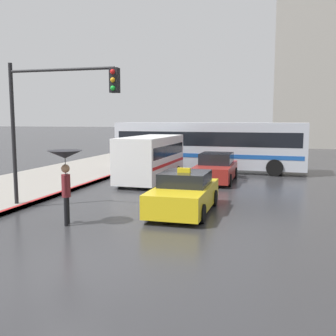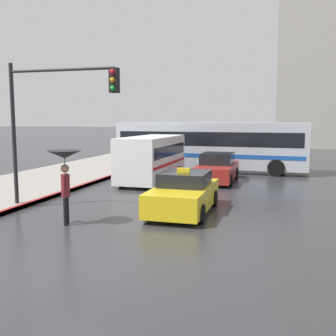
{
  "view_description": "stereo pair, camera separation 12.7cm",
  "coord_description": "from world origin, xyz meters",
  "px_view_note": "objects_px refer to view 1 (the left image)",
  "views": [
    {
      "loc": [
        4.21,
        -7.17,
        3.2
      ],
      "look_at": [
        0.36,
        6.82,
        1.4
      ],
      "focal_mm": 42.0,
      "sensor_mm": 36.0,
      "label": 1
    },
    {
      "loc": [
        4.33,
        -7.14,
        3.2
      ],
      "look_at": [
        0.36,
        6.82,
        1.4
      ],
      "focal_mm": 42.0,
      "sensor_mm": 36.0,
      "label": 2
    }
  ],
  "objects_px": {
    "sedan_red": "(216,169)",
    "traffic_light": "(55,106)",
    "ambulance_van": "(151,156)",
    "taxi": "(184,194)",
    "pedestrian_with_umbrella": "(65,164)",
    "city_bus": "(209,144)"
  },
  "relations": [
    {
      "from": "sedan_red",
      "to": "traffic_light",
      "type": "height_order",
      "value": "traffic_light"
    },
    {
      "from": "ambulance_van",
      "to": "taxi",
      "type": "bearing_deg",
      "value": 118.26
    },
    {
      "from": "traffic_light",
      "to": "pedestrian_with_umbrella",
      "type": "bearing_deg",
      "value": -52.25
    },
    {
      "from": "ambulance_van",
      "to": "pedestrian_with_umbrella",
      "type": "xyz_separation_m",
      "value": [
        0.14,
        -8.79,
        0.56
      ]
    },
    {
      "from": "pedestrian_with_umbrella",
      "to": "city_bus",
      "type": "bearing_deg",
      "value": -25.79
    },
    {
      "from": "city_bus",
      "to": "taxi",
      "type": "bearing_deg",
      "value": 8.56
    },
    {
      "from": "city_bus",
      "to": "pedestrian_with_umbrella",
      "type": "bearing_deg",
      "value": -5.01
    },
    {
      "from": "ambulance_van",
      "to": "traffic_light",
      "type": "relative_size",
      "value": 1.11
    },
    {
      "from": "taxi",
      "to": "sedan_red",
      "type": "xyz_separation_m",
      "value": [
        0.05,
        7.08,
        0.02
      ]
    },
    {
      "from": "sedan_red",
      "to": "traffic_light",
      "type": "relative_size",
      "value": 0.84
    },
    {
      "from": "taxi",
      "to": "sedan_red",
      "type": "height_order",
      "value": "taxi"
    },
    {
      "from": "pedestrian_with_umbrella",
      "to": "traffic_light",
      "type": "distance_m",
      "value": 2.73
    },
    {
      "from": "sedan_red",
      "to": "city_bus",
      "type": "height_order",
      "value": "city_bus"
    },
    {
      "from": "sedan_red",
      "to": "pedestrian_with_umbrella",
      "type": "distance_m",
      "value": 10.23
    },
    {
      "from": "pedestrian_with_umbrella",
      "to": "traffic_light",
      "type": "bearing_deg",
      "value": 20.25
    },
    {
      "from": "ambulance_van",
      "to": "pedestrian_with_umbrella",
      "type": "relative_size",
      "value": 2.5
    },
    {
      "from": "taxi",
      "to": "sedan_red",
      "type": "relative_size",
      "value": 0.94
    },
    {
      "from": "ambulance_van",
      "to": "city_bus",
      "type": "distance_m",
      "value": 5.52
    },
    {
      "from": "sedan_red",
      "to": "ambulance_van",
      "type": "distance_m",
      "value": 3.42
    },
    {
      "from": "ambulance_van",
      "to": "pedestrian_with_umbrella",
      "type": "bearing_deg",
      "value": 91.88
    },
    {
      "from": "taxi",
      "to": "traffic_light",
      "type": "xyz_separation_m",
      "value": [
        -4.32,
        -0.96,
        2.99
      ]
    },
    {
      "from": "pedestrian_with_umbrella",
      "to": "traffic_light",
      "type": "relative_size",
      "value": 0.44
    }
  ]
}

